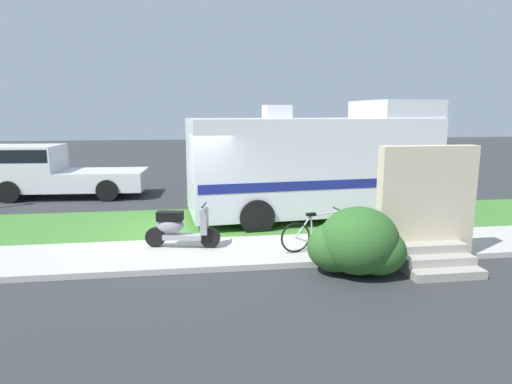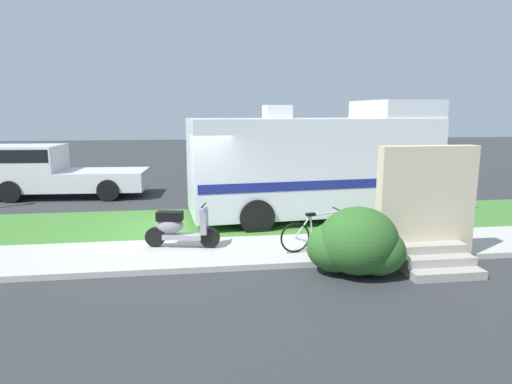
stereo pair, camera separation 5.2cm
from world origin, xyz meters
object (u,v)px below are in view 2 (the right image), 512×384
bicycle (318,234)px  pickup_truck_near (50,170)px  scooter (179,227)px  bottle_green (388,231)px  motorhome_rv (315,164)px

bicycle → pickup_truck_near: 11.04m
pickup_truck_near → scooter: bearing=-55.8°
bicycle → bottle_green: 2.18m
scooter → bottle_green: bearing=2.5°
motorhome_rv → bottle_green: 2.98m
scooter → bottle_green: scooter is taller
motorhome_rv → bicycle: size_ratio=4.13×
bicycle → motorhome_rv: bearing=76.1°
motorhome_rv → pickup_truck_near: bearing=152.2°
motorhome_rv → bottle_green: (1.18, -2.38, -1.37)m
motorhome_rv → pickup_truck_near: size_ratio=1.27×
scooter → bottle_green: (4.94, 0.22, -0.33)m
motorhome_rv → bicycle: bearing=-103.9°
pickup_truck_near → bicycle: bearing=-45.0°
scooter → bicycle: scooter is taller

